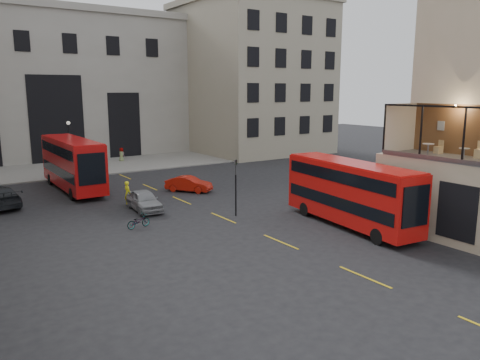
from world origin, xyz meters
TOP-DOWN VIEW (x-y plane):
  - ground at (0.00, 0.00)m, footprint 140.00×140.00m
  - host_frontage at (6.50, 0.00)m, footprint 3.00×11.00m
  - cafe_floor at (6.50, 0.00)m, footprint 3.00×10.00m
  - gateway at (-5.00, 47.99)m, footprint 35.00×10.60m
  - building_right at (20.00, 39.97)m, footprint 16.60×18.60m
  - pavement_far at (-6.00, 38.00)m, footprint 40.00×12.00m
  - traffic_light_near at (-1.00, 12.00)m, footprint 0.16×0.20m
  - street_lamp_b at (-6.00, 34.00)m, footprint 0.36×0.36m
  - bus_near at (3.50, 6.08)m, footprint 3.37×10.23m
  - bus_far at (-7.76, 26.50)m, footprint 2.51×10.85m
  - car_a at (-5.50, 16.80)m, footprint 2.01×4.30m
  - car_b at (0.01, 20.59)m, footprint 3.43×3.86m
  - bicycle at (-7.47, 13.04)m, footprint 1.62×0.80m
  - cyclist at (-5.86, 19.05)m, footprint 0.53×0.71m
  - pedestrian_b at (-6.23, 35.52)m, footprint 1.18×1.32m
  - pedestrian_c at (-3.10, 40.00)m, footprint 1.13×0.74m
  - pedestrian_d at (1.20, 39.58)m, footprint 0.83×0.96m
  - cafe_table_mid at (5.94, 0.46)m, footprint 0.54×0.54m
  - cafe_table_far at (5.42, 2.26)m, footprint 0.62×0.62m
  - cafe_chair_c at (7.50, 0.45)m, footprint 0.53×0.53m
  - cafe_chair_d at (7.37, 2.88)m, footprint 0.46×0.46m

SIDE VIEW (x-z plane):
  - ground at x=0.00m, z-range 0.00..0.00m
  - pavement_far at x=-6.00m, z-range 0.00..0.12m
  - bicycle at x=-7.47m, z-range 0.00..0.81m
  - car_b at x=0.01m, z-range 0.00..1.27m
  - car_a at x=-5.50m, z-range 0.00..1.42m
  - pedestrian_d at x=1.20m, z-range 0.00..1.66m
  - cyclist at x=-5.86m, z-range 0.00..1.76m
  - pedestrian_b at x=-6.23m, z-range 0.00..1.77m
  - pedestrian_c at x=-3.10m, z-range 0.00..1.78m
  - host_frontage at x=6.50m, z-range 0.00..4.50m
  - bus_near at x=3.50m, z-range 0.25..4.25m
  - street_lamp_b at x=-6.00m, z-range -0.27..5.06m
  - traffic_light_near at x=-1.00m, z-range 0.52..4.32m
  - bus_far at x=-7.76m, z-range 0.27..4.60m
  - cafe_floor at x=6.50m, z-range 4.50..4.60m
  - cafe_chair_d at x=7.37m, z-range 4.45..5.23m
  - cafe_chair_c at x=7.50m, z-range 4.42..5.36m
  - cafe_table_mid at x=5.94m, z-range 4.71..5.38m
  - cafe_table_far at x=5.42m, z-range 4.73..5.51m
  - gateway at x=-5.00m, z-range 0.39..18.39m
  - building_right at x=20.00m, z-range 0.39..20.39m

